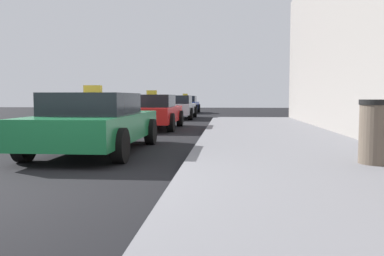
% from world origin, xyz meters
% --- Properties ---
extents(ground_plane, '(80.00, 80.00, 0.00)m').
position_xyz_m(ground_plane, '(0.00, 0.00, 0.00)').
color(ground_plane, black).
extents(sidewalk, '(4.00, 32.00, 0.15)m').
position_xyz_m(sidewalk, '(4.00, 0.00, 0.07)').
color(sidewalk, slate).
rests_on(sidewalk, ground_plane).
extents(trash_bin, '(0.60, 0.60, 1.00)m').
position_xyz_m(trash_bin, '(5.03, 1.45, 0.65)').
color(trash_bin, brown).
rests_on(trash_bin, sidewalk).
extents(car_green, '(2.01, 4.56, 1.43)m').
position_xyz_m(car_green, '(-0.11, 3.42, 0.65)').
color(car_green, '#196638').
rests_on(car_green, ground_plane).
extents(car_red, '(1.95, 4.21, 1.43)m').
position_xyz_m(car_red, '(-0.07, 9.84, 0.65)').
color(car_red, red).
rests_on(car_red, ground_plane).
extents(car_silver, '(1.99, 4.27, 1.27)m').
position_xyz_m(car_silver, '(-0.06, 17.01, 0.65)').
color(car_silver, '#B7B7BF').
rests_on(car_silver, ground_plane).
extents(car_blue, '(1.99, 4.15, 1.43)m').
position_xyz_m(car_blue, '(-0.38, 24.88, 0.65)').
color(car_blue, '#233899').
rests_on(car_blue, ground_plane).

